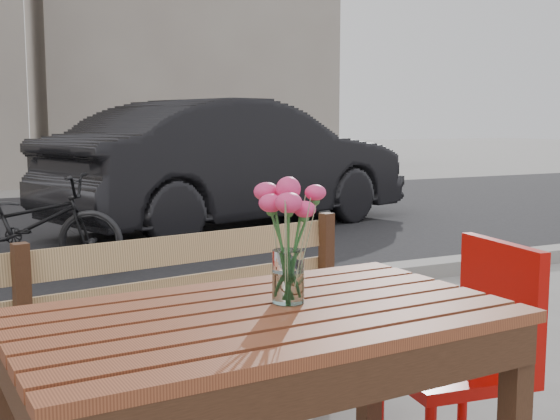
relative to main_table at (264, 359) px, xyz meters
name	(u,v)px	position (x,y,z in m)	size (l,w,h in m)	color
street	(24,260)	(-0.04, 5.07, -0.64)	(30.00, 8.12, 0.12)	black
main_table	(264,359)	(0.00, 0.00, 0.00)	(1.33, 0.82, 0.80)	brown
main_bench	(206,314)	(0.16, 0.87, -0.12)	(1.51, 0.66, 0.91)	#90714A
red_chair	(471,349)	(0.87, 0.18, -0.16)	(0.49, 0.49, 0.88)	#B50A05
main_vase	(288,225)	(0.09, 0.04, 0.35)	(0.19, 0.19, 0.35)	white
parked_car	(235,165)	(2.56, 6.25, 0.10)	(1.63, 4.68, 1.54)	black
bicycle	(27,224)	(-0.06, 4.57, -0.24)	(0.57, 1.63, 0.86)	black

